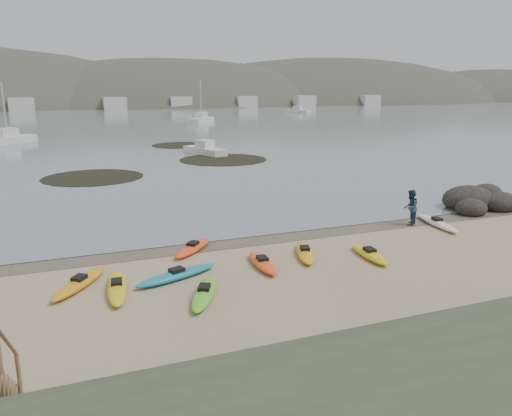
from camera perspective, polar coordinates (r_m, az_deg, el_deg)
name	(u,v)px	position (r m, az deg, el deg)	size (l,w,h in m)	color
ground	(256,237)	(25.21, 0.00, -3.31)	(600.00, 600.00, 0.00)	tan
wet_sand	(258,238)	(24.94, 0.25, -3.49)	(60.00, 60.00, 0.00)	brown
water	(73,99)	(322.65, -20.19, 11.63)	(1200.00, 1200.00, 0.00)	slate
kayaks	(250,261)	(21.26, -0.71, -6.12)	(20.40, 8.16, 0.34)	orange
person_east	(410,208)	(28.37, 17.24, 0.05)	(0.95, 0.74, 1.96)	navy
rock_cluster	(478,204)	(34.05, 24.07, 0.39)	(5.20, 3.81, 1.71)	black
kelp_mats	(175,159)	(52.44, -9.28, 5.50)	(21.85, 28.02, 0.04)	black
moored_boats	(111,122)	(104.10, -16.26, 9.47)	(90.24, 82.90, 1.34)	silver
far_hills	(179,141)	(222.93, -8.81, 7.59)	(550.00, 135.00, 80.00)	#384235
far_town	(107,104)	(168.19, -16.61, 11.36)	(199.00, 5.00, 4.00)	beige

